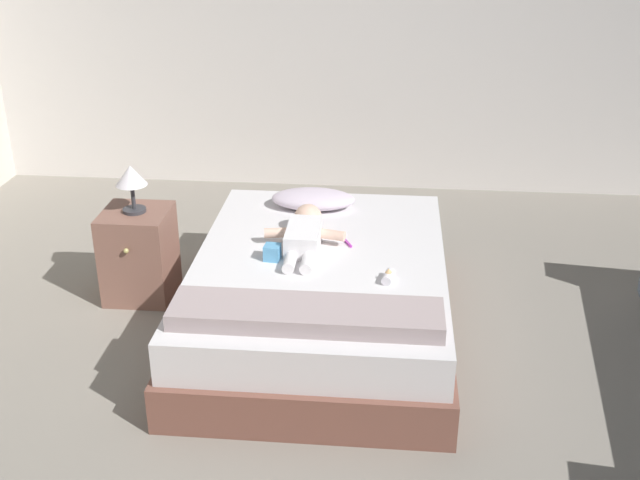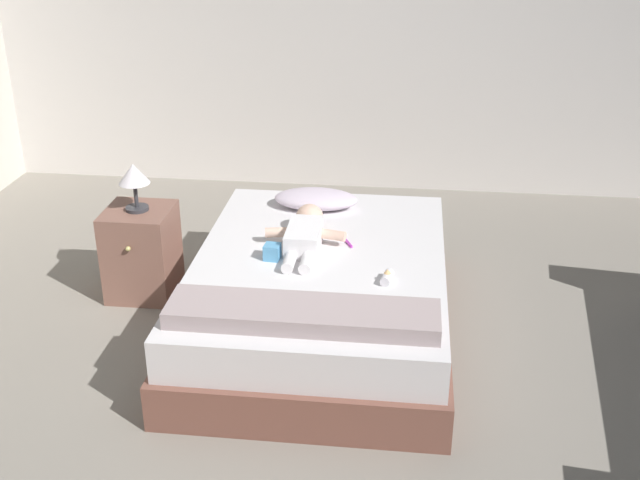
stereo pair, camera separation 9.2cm
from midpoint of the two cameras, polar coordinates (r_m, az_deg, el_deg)
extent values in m
plane|color=gray|center=(3.88, 1.24, -11.74)|extent=(8.00, 8.00, 0.00)
cube|color=silver|center=(6.18, 4.18, 16.32)|extent=(8.00, 0.12, 2.81)
cube|color=brown|center=(4.38, 0.61, -5.21)|extent=(1.39, 1.97, 0.24)
cube|color=silver|center=(4.27, 0.62, -2.56)|extent=(1.34, 1.89, 0.22)
ellipsoid|color=silver|center=(4.84, 0.25, 3.00)|extent=(0.51, 0.28, 0.11)
cube|color=white|center=(4.29, -0.55, 0.18)|extent=(0.18, 0.34, 0.13)
sphere|color=beige|center=(4.50, -0.17, 1.63)|extent=(0.16, 0.16, 0.16)
cylinder|color=beige|center=(4.36, -2.48, 0.56)|extent=(0.15, 0.08, 0.06)
cylinder|color=beige|center=(4.33, 1.56, 0.36)|extent=(0.15, 0.09, 0.06)
cylinder|color=white|center=(4.10, -1.61, -1.62)|extent=(0.06, 0.16, 0.06)
cylinder|color=white|center=(4.09, -0.35, -1.68)|extent=(0.06, 0.16, 0.06)
cube|color=#B333AE|center=(4.39, 2.55, -0.10)|extent=(0.08, 0.15, 0.01)
cube|color=white|center=(4.45, 2.19, 0.45)|extent=(0.02, 0.03, 0.01)
cube|color=#84594B|center=(4.81, -12.28, -0.86)|extent=(0.39, 0.39, 0.55)
sphere|color=tan|center=(4.58, -13.22, -0.63)|extent=(0.03, 0.03, 0.03)
cylinder|color=#333338|center=(4.69, -12.59, 2.26)|extent=(0.14, 0.14, 0.02)
cylinder|color=#333338|center=(4.66, -12.69, 3.20)|extent=(0.02, 0.02, 0.15)
cone|color=white|center=(4.62, -12.84, 4.72)|extent=(0.18, 0.18, 0.12)
cube|color=#A89495|center=(3.61, -0.54, -5.41)|extent=(1.25, 0.30, 0.08)
cube|color=#57A1D4|center=(4.19, -2.86, -0.87)|extent=(0.09, 0.09, 0.08)
cylinder|color=white|center=(3.97, 5.57, -2.74)|extent=(0.07, 0.12, 0.05)
cone|color=#EEB877|center=(3.96, 5.59, -2.27)|extent=(0.04, 0.04, 0.02)
camera|label=1|loc=(0.05, -89.37, 0.29)|focal=44.04mm
camera|label=2|loc=(0.05, 90.63, -0.29)|focal=44.04mm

